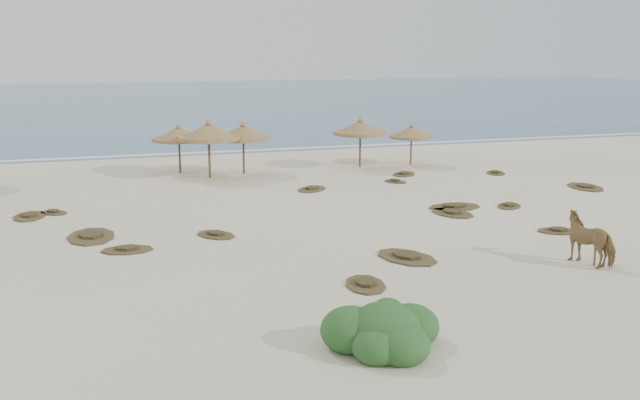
{
  "coord_description": "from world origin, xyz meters",
  "views": [
    {
      "loc": [
        -9.94,
        -22.08,
        7.1
      ],
      "look_at": [
        -1.43,
        5.0,
        0.95
      ],
      "focal_mm": 40.0,
      "sensor_mm": 36.0,
      "label": 1
    }
  ],
  "objects": [
    {
      "name": "scrub_6",
      "position": [
        -12.9,
        9.6,
        0.05
      ],
      "size": [
        1.46,
        2.09,
        0.16
      ],
      "rotation": [
        0.0,
        0.0,
        1.49
      ],
      "color": "#4C4121",
      "rests_on": "ground"
    },
    {
      "name": "scrub_9",
      "position": [
        -0.11,
        -0.68,
        0.05
      ],
      "size": [
        2.36,
        2.83,
        0.16
      ],
      "rotation": [
        0.0,
        0.0,
        1.95
      ],
      "color": "#4C4121",
      "rests_on": "ground"
    },
    {
      "name": "scrub_13",
      "position": [
        0.22,
        11.62,
        0.05
      ],
      "size": [
        2.22,
        2.24,
        0.16
      ],
      "rotation": [
        0.0,
        0.0,
        0.8
      ],
      "color": "#4C4121",
      "rests_on": "ground"
    },
    {
      "name": "scrub_2",
      "position": [
        -5.85,
        4.21,
        0.05
      ],
      "size": [
        1.9,
        2.06,
        0.16
      ],
      "rotation": [
        0.0,
        0.0,
        2.17
      ],
      "color": "#4C4121",
      "rests_on": "ground"
    },
    {
      "name": "scrub_0",
      "position": [
        -9.19,
        3.11,
        0.05
      ],
      "size": [
        1.93,
        1.35,
        0.16
      ],
      "rotation": [
        0.0,
        0.0,
        3.05
      ],
      "color": "#4C4121",
      "rests_on": "ground"
    },
    {
      "name": "scrub_11",
      "position": [
        -2.48,
        -2.92,
        0.05
      ],
      "size": [
        1.5,
        2.03,
        0.16
      ],
      "rotation": [
        0.0,
        0.0,
        1.41
      ],
      "color": "#4C4121",
      "rests_on": "ground"
    },
    {
      "name": "palapa_2",
      "position": [
        -4.16,
        16.49,
        2.49
      ],
      "size": [
        3.93,
        3.93,
        3.21
      ],
      "rotation": [
        0.0,
        0.0,
        -0.16
      ],
      "color": "brown",
      "rests_on": "ground"
    },
    {
      "name": "foam_line",
      "position": [
        0.0,
        26.0,
        0.0
      ],
      "size": [
        70.0,
        0.6,
        0.01
      ],
      "primitive_type": "cube",
      "color": "white",
      "rests_on": "ground"
    },
    {
      "name": "scrub_8",
      "position": [
        -11.96,
        10.0,
        0.05
      ],
      "size": [
        1.58,
        1.56,
        0.16
      ],
      "rotation": [
        0.0,
        0.0,
        2.38
      ],
      "color": "#4C4121",
      "rests_on": "ground"
    },
    {
      "name": "scrub_5",
      "position": [
        13.74,
        7.94,
        0.05
      ],
      "size": [
        1.99,
        2.68,
        0.16
      ],
      "rotation": [
        0.0,
        0.0,
        1.4
      ],
      "color": "#4C4121",
      "rests_on": "ground"
    },
    {
      "name": "scrub_7",
      "position": [
        6.4,
        14.12,
        0.05
      ],
      "size": [
        2.03,
        2.08,
        0.16
      ],
      "rotation": [
        0.0,
        0.0,
        0.84
      ],
      "color": "#4C4121",
      "rests_on": "ground"
    },
    {
      "name": "scrub_12",
      "position": [
        7.0,
        0.77,
        0.05
      ],
      "size": [
        1.91,
        1.57,
        0.16
      ],
      "rotation": [
        0.0,
        0.0,
        2.79
      ],
      "color": "#4C4121",
      "rests_on": "ground"
    },
    {
      "name": "scrub_15",
      "position": [
        5.05,
        12.25,
        0.05
      ],
      "size": [
        1.4,
        1.6,
        0.16
      ],
      "rotation": [
        0.0,
        0.0,
        2.06
      ],
      "color": "#4C4121",
      "rests_on": "ground"
    },
    {
      "name": "ground",
      "position": [
        0.0,
        0.0,
        0.0
      ],
      "size": [
        160.0,
        160.0,
        0.0
      ],
      "primitive_type": "plane",
      "color": "beige",
      "rests_on": "ground"
    },
    {
      "name": "scrub_4",
      "position": [
        7.6,
        5.25,
        0.05
      ],
      "size": [
        1.8,
        1.83,
        0.16
      ],
      "rotation": [
        0.0,
        0.0,
        0.83
      ],
      "color": "#4C4121",
      "rests_on": "ground"
    },
    {
      "name": "bush",
      "position": [
        -3.7,
        -7.35,
        0.44
      ],
      "size": [
        2.97,
        2.62,
        1.33
      ],
      "rotation": [
        0.0,
        0.0,
        -0.1
      ],
      "color": "#2D5E28",
      "rests_on": "ground"
    },
    {
      "name": "scrub_3",
      "position": [
        4.49,
        4.76,
        0.05
      ],
      "size": [
        1.88,
        2.46,
        0.16
      ],
      "rotation": [
        0.0,
        0.0,
        1.8
      ],
      "color": "#4C4121",
      "rests_on": "ground"
    },
    {
      "name": "ocean",
      "position": [
        0.0,
        75.0,
        0.0
      ],
      "size": [
        200.0,
        100.0,
        0.01
      ],
      "primitive_type": "cube",
      "color": "navy",
      "rests_on": "ground"
    },
    {
      "name": "scrub_1",
      "position": [
        -10.4,
        5.39,
        0.05
      ],
      "size": [
        1.8,
        2.73,
        0.16
      ],
      "rotation": [
        0.0,
        0.0,
        1.55
      ],
      "color": "#4C4121",
      "rests_on": "ground"
    },
    {
      "name": "palapa_1",
      "position": [
        -5.55,
        18.51,
        2.19
      ],
      "size": [
        3.51,
        3.51,
        2.83
      ],
      "rotation": [
        0.0,
        0.0,
        0.18
      ],
      "color": "brown",
      "rests_on": "ground"
    },
    {
      "name": "scrub_14",
      "position": [
        5.16,
        5.82,
        0.05
      ],
      "size": [
        2.55,
        1.73,
        0.16
      ],
      "rotation": [
        0.0,
        0.0,
        0.05
      ],
      "color": "#4C4121",
      "rests_on": "ground"
    },
    {
      "name": "scrub_10",
      "position": [
        11.54,
        12.94,
        0.05
      ],
      "size": [
        1.59,
        1.88,
        0.16
      ],
      "rotation": [
        0.0,
        0.0,
        1.16
      ],
      "color": "#4C4121",
      "rests_on": "ground"
    },
    {
      "name": "palapa_3",
      "position": [
        -2.11,
        17.25,
        2.3
      ],
      "size": [
        3.96,
        3.96,
        2.96
      ],
      "rotation": [
        0.0,
        0.0,
        -0.31
      ],
      "color": "brown",
      "rests_on": "ground"
    },
    {
      "name": "horse",
      "position": [
        5.48,
        -3.05,
        0.84
      ],
      "size": [
        1.54,
        2.18,
        1.68
      ],
      "primitive_type": "imported",
      "rotation": [
        0.0,
        0.0,
        3.5
      ],
      "color": "#9B7A46",
      "rests_on": "ground"
    },
    {
      "name": "palapa_5",
      "position": [
        8.27,
        17.34,
        1.94
      ],
      "size": [
        3.51,
        3.51,
        2.5
      ],
      "rotation": [
        0.0,
        0.0,
        0.41
      ],
      "color": "brown",
      "rests_on": "ground"
    },
    {
      "name": "fence_post_near",
      "position": [
        5.46,
        -3.3,
        0.53
      ],
      "size": [
        0.09,
        0.09,
        1.06
      ],
      "primitive_type": "cylinder",
      "rotation": [
        0.0,
        0.0,
        0.18
      ],
      "color": "#6B6050",
      "rests_on": "ground"
    },
    {
      "name": "palapa_4",
      "position": [
        4.96,
        17.35,
        2.32
      ],
      "size": [
        3.67,
        3.67,
        2.99
      ],
      "rotation": [
        0.0,
        0.0,
        -0.16
      ],
      "color": "brown",
      "rests_on": "ground"
    }
  ]
}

